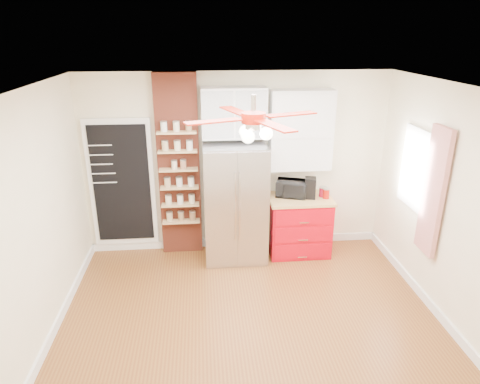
{
  "coord_description": "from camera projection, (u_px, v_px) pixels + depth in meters",
  "views": [
    {
      "loc": [
        -0.51,
        -4.1,
        3.23
      ],
      "look_at": [
        -0.05,
        0.9,
        1.32
      ],
      "focal_mm": 32.0,
      "sensor_mm": 36.0,
      "label": 1
    }
  ],
  "objects": [
    {
      "name": "floor",
      "position": [
        251.0,
        324.0,
        5.01
      ],
      "size": [
        4.5,
        4.5,
        0.0
      ],
      "primitive_type": "plane",
      "color": "brown",
      "rests_on": "ground"
    },
    {
      "name": "ceiling",
      "position": [
        254.0,
        89.0,
        4.05
      ],
      "size": [
        4.5,
        4.5,
        0.0
      ],
      "primitive_type": "plane",
      "color": "white",
      "rests_on": "wall_back"
    },
    {
      "name": "wall_back",
      "position": [
        236.0,
        164.0,
        6.39
      ],
      "size": [
        4.5,
        0.02,
        2.7
      ],
      "primitive_type": "cube",
      "color": "#FDF1CC",
      "rests_on": "floor"
    },
    {
      "name": "wall_front",
      "position": [
        291.0,
        351.0,
        2.67
      ],
      "size": [
        4.5,
        0.02,
        2.7
      ],
      "primitive_type": "cube",
      "color": "#FDF1CC",
      "rests_on": "floor"
    },
    {
      "name": "wall_left",
      "position": [
        32.0,
        228.0,
        4.33
      ],
      "size": [
        0.02,
        4.0,
        2.7
      ],
      "primitive_type": "cube",
      "color": "#FDF1CC",
      "rests_on": "floor"
    },
    {
      "name": "wall_right",
      "position": [
        454.0,
        211.0,
        4.72
      ],
      "size": [
        0.02,
        4.0,
        2.7
      ],
      "primitive_type": "cube",
      "color": "#FDF1CC",
      "rests_on": "floor"
    },
    {
      "name": "chalkboard",
      "position": [
        122.0,
        184.0,
        6.3
      ],
      "size": [
        0.95,
        0.05,
        1.95
      ],
      "color": "white",
      "rests_on": "wall_back"
    },
    {
      "name": "brick_pillar",
      "position": [
        179.0,
        167.0,
        6.24
      ],
      "size": [
        0.6,
        0.16,
        2.7
      ],
      "primitive_type": "cube",
      "color": "brown",
      "rests_on": "floor"
    },
    {
      "name": "fridge",
      "position": [
        235.0,
        203.0,
        6.21
      ],
      "size": [
        0.9,
        0.7,
        1.75
      ],
      "primitive_type": "cube",
      "color": "#A9A9AD",
      "rests_on": "floor"
    },
    {
      "name": "upper_glass_cabinet",
      "position": [
        234.0,
        113.0,
        5.94
      ],
      "size": [
        0.9,
        0.35,
        0.7
      ],
      "primitive_type": "cube",
      "color": "white",
      "rests_on": "wall_back"
    },
    {
      "name": "red_cabinet",
      "position": [
        299.0,
        225.0,
        6.49
      ],
      "size": [
        0.94,
        0.64,
        0.9
      ],
      "color": "red",
      "rests_on": "floor"
    },
    {
      "name": "upper_shelf_unit",
      "position": [
        301.0,
        130.0,
        6.14
      ],
      "size": [
        0.9,
        0.3,
        1.15
      ],
      "primitive_type": "cube",
      "color": "white",
      "rests_on": "wall_back"
    },
    {
      "name": "window",
      "position": [
        416.0,
        169.0,
        5.49
      ],
      "size": [
        0.04,
        0.75,
        1.05
      ],
      "primitive_type": "cube",
      "color": "white",
      "rests_on": "wall_right"
    },
    {
      "name": "curtain",
      "position": [
        434.0,
        192.0,
        5.0
      ],
      "size": [
        0.06,
        0.4,
        1.55
      ],
      "primitive_type": "cube",
      "color": "red",
      "rests_on": "wall_right"
    },
    {
      "name": "ceiling_fan",
      "position": [
        254.0,
        118.0,
        4.14
      ],
      "size": [
        1.4,
        1.4,
        0.44
      ],
      "color": "silver",
      "rests_on": "ceiling"
    },
    {
      "name": "toaster_oven",
      "position": [
        291.0,
        188.0,
        6.34
      ],
      "size": [
        0.51,
        0.42,
        0.24
      ],
      "primitive_type": "imported",
      "rotation": [
        0.0,
        0.0,
        -0.31
      ],
      "color": "black",
      "rests_on": "red_cabinet"
    },
    {
      "name": "coffee_maker",
      "position": [
        310.0,
        188.0,
        6.27
      ],
      "size": [
        0.19,
        0.21,
        0.31
      ],
      "primitive_type": "cube",
      "rotation": [
        0.0,
        0.0,
        -0.23
      ],
      "color": "black",
      "rests_on": "red_cabinet"
    },
    {
      "name": "canister_left",
      "position": [
        326.0,
        194.0,
        6.28
      ],
      "size": [
        0.12,
        0.12,
        0.14
      ],
      "primitive_type": "cylinder",
      "rotation": [
        0.0,
        0.0,
        0.37
      ],
      "color": "#A91309",
      "rests_on": "red_cabinet"
    },
    {
      "name": "canister_right",
      "position": [
        323.0,
        192.0,
        6.36
      ],
      "size": [
        0.12,
        0.12,
        0.14
      ],
      "primitive_type": "cylinder",
      "rotation": [
        0.0,
        0.0,
        -0.14
      ],
      "color": "#B30922",
      "rests_on": "red_cabinet"
    },
    {
      "name": "pantry_jar_oats",
      "position": [
        174.0,
        165.0,
        6.06
      ],
      "size": [
        0.09,
        0.09,
        0.12
      ],
      "primitive_type": "cylinder",
      "rotation": [
        0.0,
        0.0,
        -0.19
      ],
      "color": "beige",
      "rests_on": "brick_pillar"
    },
    {
      "name": "pantry_jar_beans",
      "position": [
        183.0,
        165.0,
        6.08
      ],
      "size": [
        0.1,
        0.1,
        0.12
      ],
      "primitive_type": "cylinder",
      "rotation": [
        0.0,
        0.0,
        -0.15
      ],
      "color": "#9A6B4E",
      "rests_on": "brick_pillar"
    }
  ]
}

